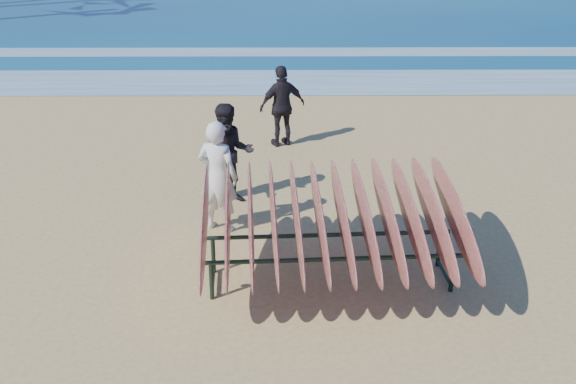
# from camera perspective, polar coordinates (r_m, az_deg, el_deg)

# --- Properties ---
(ground) EXTENTS (120.00, 120.00, 0.00)m
(ground) POSITION_cam_1_polar(r_m,az_deg,el_deg) (9.17, 0.03, -7.45)
(ground) COLOR tan
(ground) RESTS_ON ground
(foam_near) EXTENTS (160.00, 160.00, 0.00)m
(foam_near) POSITION_cam_1_polar(r_m,az_deg,el_deg) (18.48, -0.18, 8.69)
(foam_near) COLOR white
(foam_near) RESTS_ON ground
(foam_far) EXTENTS (160.00, 160.00, 0.00)m
(foam_far) POSITION_cam_1_polar(r_m,az_deg,el_deg) (21.89, -0.21, 11.01)
(foam_far) COLOR white
(foam_far) RESTS_ON ground
(surfboard_rack) EXTENTS (3.31, 2.86, 1.40)m
(surfboard_rack) POSITION_cam_1_polar(r_m,az_deg,el_deg) (8.88, 3.42, -2.16)
(surfboard_rack) COLOR black
(surfboard_rack) RESTS_ON ground
(person_white) EXTENTS (0.71, 0.59, 1.66)m
(person_white) POSITION_cam_1_polar(r_m,az_deg,el_deg) (10.32, -5.56, 1.23)
(person_white) COLOR silver
(person_white) RESTS_ON ground
(person_dark_a) EXTENTS (0.87, 0.73, 1.61)m
(person_dark_a) POSITION_cam_1_polar(r_m,az_deg,el_deg) (11.23, -4.69, 3.00)
(person_dark_a) COLOR black
(person_dark_a) RESTS_ON ground
(person_dark_b) EXTENTS (0.99, 0.71, 1.55)m
(person_dark_b) POSITION_cam_1_polar(r_m,az_deg,el_deg) (13.75, -0.45, 6.80)
(person_dark_b) COLOR black
(person_dark_b) RESTS_ON ground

